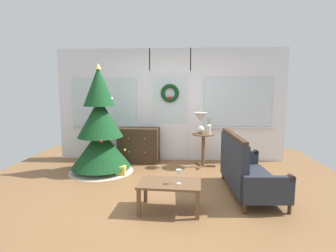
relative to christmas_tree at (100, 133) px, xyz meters
name	(u,v)px	position (x,y,z in m)	size (l,w,h in m)	color
ground_plane	(163,192)	(1.32, -1.04, -0.79)	(6.76, 6.76, 0.00)	brown
back_wall_with_door	(170,105)	(1.32, 1.04, 0.50)	(5.20, 0.19, 2.55)	white
christmas_tree	(100,133)	(0.00, 0.00, 0.00)	(1.27, 1.27, 2.14)	#4C331E
dresser_cabinet	(139,145)	(0.63, 0.75, -0.40)	(0.92, 0.48, 0.78)	#3D281C
settee_sofa	(245,170)	(2.62, -1.00, -0.41)	(0.80, 1.59, 0.96)	#3D281C
side_table	(203,143)	(2.06, 0.46, -0.28)	(0.50, 0.48, 0.71)	brown
table_lamp	(201,120)	(2.00, 0.50, 0.21)	(0.28, 0.28, 0.44)	silver
flower_vase	(209,129)	(2.16, 0.40, 0.04)	(0.11, 0.10, 0.35)	beige
coffee_table	(170,186)	(1.47, -1.68, -0.45)	(0.87, 0.57, 0.40)	brown
wine_glass	(179,173)	(1.59, -1.73, -0.25)	(0.08, 0.08, 0.20)	silver
gift_box	(121,171)	(0.45, -0.22, -0.70)	(0.18, 0.16, 0.18)	#D8C64C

